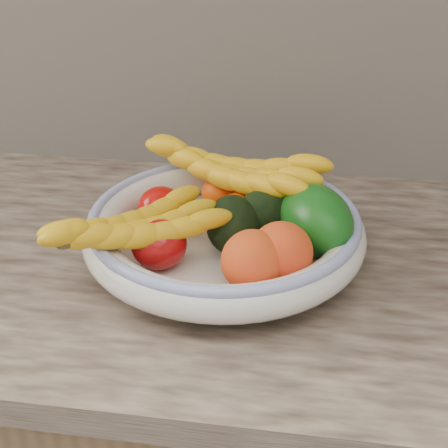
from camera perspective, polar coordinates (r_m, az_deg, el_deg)
fruit_bowl at (r=0.95m, az=-0.00°, el=-0.60°), size 0.39×0.39×0.08m
clementine_back_left at (r=1.04m, az=-0.30°, el=2.59°), size 0.06×0.06×0.05m
clementine_back_right at (r=1.04m, az=3.52°, el=2.55°), size 0.06×0.06×0.05m
clementine_back_mid at (r=0.99m, az=1.09°, el=1.10°), size 0.06×0.06×0.05m
clementine_extra at (r=1.02m, az=2.01°, el=1.93°), size 0.05×0.05×0.05m
tomato_left at (r=0.99m, az=-5.27°, el=1.39°), size 0.08×0.08×0.06m
tomato_near_left at (r=0.90m, az=-5.43°, el=-1.65°), size 0.08×0.08×0.07m
avocado_center at (r=0.93m, az=0.71°, el=-0.02°), size 0.09×0.12×0.07m
avocado_right at (r=0.96m, az=3.61°, el=0.90°), size 0.13×0.12×0.07m
green_mango at (r=0.93m, az=7.63°, el=0.34°), size 0.16×0.17×0.11m
peach_front at (r=0.85m, az=2.41°, el=-3.10°), size 0.09×0.09×0.08m
peach_right at (r=0.86m, az=4.77°, el=-2.42°), size 0.09×0.09×0.08m
banana_bunch_back at (r=1.02m, az=0.54°, el=4.06°), size 0.32×0.21×0.09m
banana_bunch_front at (r=0.88m, az=-7.49°, el=-0.74°), size 0.27×0.25×0.07m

